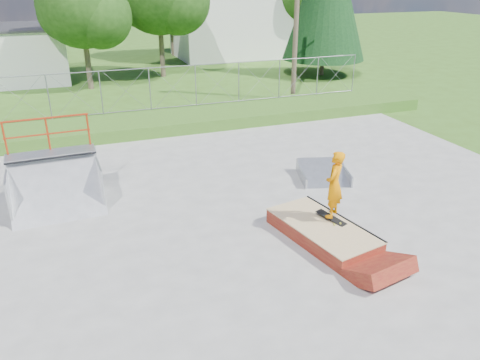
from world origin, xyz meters
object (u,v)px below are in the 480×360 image
object	(u,v)px
flat_bank_ramp	(324,173)
skater	(334,187)
quarter_pipe	(53,170)
grind_box	(322,232)

from	to	relation	value
flat_bank_ramp	skater	distance (m)	3.50
quarter_pipe	grind_box	bearing A→B (deg)	-35.59
flat_bank_ramp	skater	xyz separation A→B (m)	(-1.52, -2.98, 1.05)
flat_bank_ramp	skater	size ratio (longest dim) A/B	0.94
quarter_pipe	skater	xyz separation A→B (m)	(6.16, -3.76, 0.11)
quarter_pipe	flat_bank_ramp	size ratio (longest dim) A/B	1.52
flat_bank_ramp	quarter_pipe	bearing A→B (deg)	-169.84
flat_bank_ramp	skater	bearing A→B (deg)	-101.09
quarter_pipe	flat_bank_ramp	world-z (taller)	quarter_pipe
grind_box	skater	xyz separation A→B (m)	(0.31, 0.14, 1.06)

